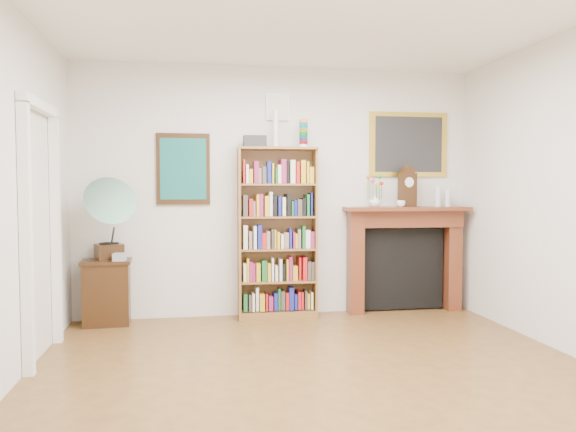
# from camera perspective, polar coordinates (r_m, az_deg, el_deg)

# --- Properties ---
(room) EXTENTS (4.51, 5.01, 2.81)m
(room) POSITION_cam_1_polar(r_m,az_deg,el_deg) (3.91, 4.37, 2.15)
(room) COLOR #553819
(room) RESTS_ON ground
(door_casing) EXTENTS (0.08, 1.02, 2.17)m
(door_casing) POSITION_cam_1_polar(r_m,az_deg,el_deg) (5.16, -23.74, 0.58)
(door_casing) COLOR white
(door_casing) RESTS_ON left_wall
(teal_poster) EXTENTS (0.58, 0.04, 0.78)m
(teal_poster) POSITION_cam_1_polar(r_m,az_deg,el_deg) (6.28, -10.59, 4.72)
(teal_poster) COLOR black
(teal_poster) RESTS_ON back_wall
(small_picture) EXTENTS (0.26, 0.04, 0.30)m
(small_picture) POSITION_cam_1_polar(r_m,az_deg,el_deg) (6.41, -1.05, 11.01)
(small_picture) COLOR white
(small_picture) RESTS_ON back_wall
(gilt_painting) EXTENTS (0.95, 0.04, 0.75)m
(gilt_painting) POSITION_cam_1_polar(r_m,az_deg,el_deg) (6.77, 12.13, 7.11)
(gilt_painting) COLOR gold
(gilt_painting) RESTS_ON back_wall
(bookshelf) EXTENTS (0.88, 0.35, 2.17)m
(bookshelf) POSITION_cam_1_polar(r_m,az_deg,el_deg) (6.20, -1.06, -0.71)
(bookshelf) COLOR brown
(bookshelf) RESTS_ON floor
(side_cabinet) EXTENTS (0.52, 0.39, 0.69)m
(side_cabinet) POSITION_cam_1_polar(r_m,az_deg,el_deg) (6.26, -17.93, -7.38)
(side_cabinet) COLOR black
(side_cabinet) RESTS_ON floor
(fireplace) EXTENTS (1.46, 0.40, 1.22)m
(fireplace) POSITION_cam_1_polar(r_m,az_deg,el_deg) (6.69, 11.69, -3.34)
(fireplace) COLOR #4F2112
(fireplace) RESTS_ON floor
(gramophone) EXTENTS (0.72, 0.80, 0.86)m
(gramophone) POSITION_cam_1_polar(r_m,az_deg,el_deg) (6.08, -17.98, 0.20)
(gramophone) COLOR black
(gramophone) RESTS_ON side_cabinet
(cd_stack) EXTENTS (0.14, 0.14, 0.08)m
(cd_stack) POSITION_cam_1_polar(r_m,az_deg,el_deg) (6.07, -16.75, -4.01)
(cd_stack) COLOR #B6B8C3
(cd_stack) RESTS_ON side_cabinet
(mantel_clock) EXTENTS (0.21, 0.14, 0.45)m
(mantel_clock) POSITION_cam_1_polar(r_m,az_deg,el_deg) (6.60, 12.03, 2.81)
(mantel_clock) COLOR black
(mantel_clock) RESTS_ON fireplace
(flower_vase) EXTENTS (0.16, 0.16, 0.13)m
(flower_vase) POSITION_cam_1_polar(r_m,az_deg,el_deg) (6.48, 8.80, 1.51)
(flower_vase) COLOR white
(flower_vase) RESTS_ON fireplace
(teacup) EXTENTS (0.13, 0.13, 0.08)m
(teacup) POSITION_cam_1_polar(r_m,az_deg,el_deg) (6.50, 11.40, 1.23)
(teacup) COLOR white
(teacup) RESTS_ON fireplace
(bottle_left) EXTENTS (0.07, 0.07, 0.24)m
(bottle_left) POSITION_cam_1_polar(r_m,az_deg,el_deg) (6.76, 14.98, 1.95)
(bottle_left) COLOR silver
(bottle_left) RESTS_ON fireplace
(bottle_right) EXTENTS (0.06, 0.06, 0.20)m
(bottle_right) POSITION_cam_1_polar(r_m,az_deg,el_deg) (6.81, 15.91, 1.78)
(bottle_right) COLOR silver
(bottle_right) RESTS_ON fireplace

